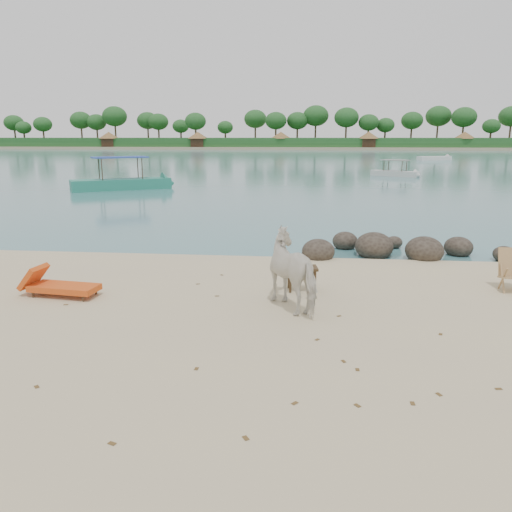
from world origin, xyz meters
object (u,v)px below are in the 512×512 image
at_px(side_table, 302,280).
at_px(cow, 297,271).
at_px(lounge_chair, 64,285).
at_px(boat_near, 120,162).
at_px(boulders, 391,249).

bearing_deg(side_table, cow, -103.16).
height_order(lounge_chair, boat_near, boat_near).
bearing_deg(lounge_chair, boat_near, 114.73).
relative_size(side_table, lounge_chair, 0.37).
bearing_deg(side_table, boat_near, 111.68).
relative_size(cow, lounge_chair, 0.99).
relative_size(boulders, side_table, 8.96).
height_order(boulders, lounge_chair, boulders).
xyz_separation_m(cow, side_table, (0.10, 1.12, -0.51)).
height_order(side_table, lounge_chair, lounge_chair).
distance_m(side_table, boat_near, 25.38).
height_order(cow, boat_near, boat_near).
xyz_separation_m(boulders, side_table, (-2.63, -4.00, 0.10)).
height_order(boulders, cow, cow).
bearing_deg(boat_near, side_table, -91.02).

